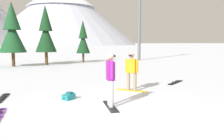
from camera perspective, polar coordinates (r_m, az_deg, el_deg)
The scene contains 11 objects.
ground_plane at distance 7.88m, azimuth 0.25°, elevation -9.73°, with size 800.00×800.00×0.00m, color silver.
snowboarder_foreground at distance 8.40m, azimuth -0.36°, elevation -1.89°, with size 0.63×1.61×1.84m.
snowboarder_midground at distance 11.20m, azimuth 4.53°, elevation -0.19°, with size 1.08×1.32×1.72m.
loose_snowboard_far_spare at distance 13.93m, azimuth 14.34°, elevation -2.75°, with size 1.71×1.19×0.09m.
loose_snowboard_near_left at distance 10.67m, azimuth -23.83°, elevation -5.87°, with size 0.69×1.85×0.09m.
backpack_teal at distance 9.73m, azimuth -9.87°, elevation -5.94°, with size 0.55×0.50×0.29m.
pine_tree_tall at distance 27.03m, azimuth -6.64°, elevation 6.96°, with size 1.47×1.47×4.54m.
pine_tree_twin at distance 24.69m, azimuth -14.93°, elevation 8.31°, with size 1.98×1.98×5.70m.
pine_tree_slender at distance 24.11m, azimuth -21.88°, elevation 8.23°, with size 2.39×2.39×5.78m.
ski_lift_tower at distance 30.65m, azimuth 6.33°, elevation 14.20°, with size 3.93×0.36×11.04m.
peak_central_summit at distance 206.75m, azimuth -11.50°, elevation 12.79°, with size 118.98×118.98×49.12m.
Camera 1 is at (-3.18, -6.87, 2.19)m, focal length 39.96 mm.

